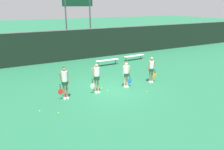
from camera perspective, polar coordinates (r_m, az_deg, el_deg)
name	(u,v)px	position (r m, az deg, el deg)	size (l,w,h in m)	color
ground_plane	(112,89)	(13.36, -0.10, -3.80)	(140.00, 140.00, 0.00)	#216642
fence_windscreen	(69,45)	(20.36, -11.06, 7.66)	(60.00, 0.08, 2.84)	black
scoreboard	(78,5)	(22.18, -8.94, 17.55)	(3.01, 0.15, 6.36)	#515156
bench_courtside	(107,61)	(18.54, -1.20, 3.78)	(2.06, 0.36, 0.48)	silver
bench_far	(134,56)	(20.49, 5.83, 4.93)	(2.11, 0.46, 0.42)	silver
player_0	(65,80)	(11.98, -12.30, -1.39)	(0.62, 0.34, 1.81)	#8C664C
player_1	(96,76)	(12.54, -4.10, -0.15)	(0.62, 0.34, 1.80)	tan
player_2	(126,73)	(13.45, 3.70, 0.63)	(0.65, 0.35, 1.63)	tan
player_3	(151,68)	(14.49, 10.27, 1.87)	(0.60, 0.34, 1.72)	#8C664C
tennis_ball_0	(102,88)	(13.46, -2.75, -3.50)	(0.07, 0.07, 0.07)	#CCE033
tennis_ball_1	(59,113)	(10.80, -13.79, -9.69)	(0.07, 0.07, 0.07)	#CCE033
tennis_ball_2	(40,111)	(11.26, -18.38, -8.93)	(0.07, 0.07, 0.07)	#CCE033
tennis_ball_3	(107,91)	(13.09, -1.20, -4.11)	(0.07, 0.07, 0.07)	#CCE033
tennis_ball_4	(147,92)	(13.09, 9.07, -4.34)	(0.07, 0.07, 0.07)	#CCE033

